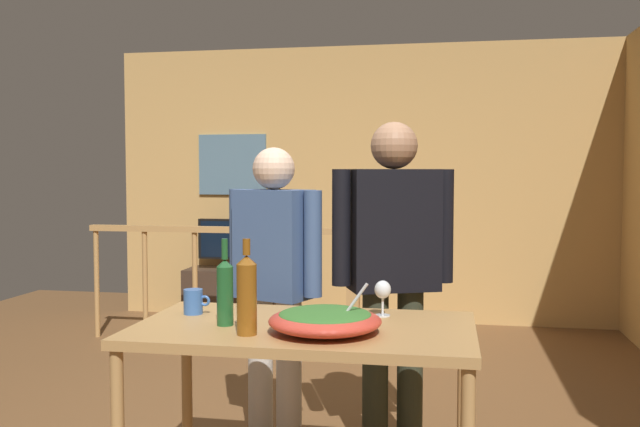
{
  "coord_description": "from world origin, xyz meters",
  "views": [
    {
      "loc": [
        0.82,
        -3.5,
        1.42
      ],
      "look_at": [
        0.25,
        -0.44,
        1.24
      ],
      "focal_mm": 38.82,
      "sensor_mm": 36.0,
      "label": 1
    }
  ],
  "objects_px": {
    "flat_screen_tv": "(232,240)",
    "mug_blue": "(194,302)",
    "tv_console": "(234,295)",
    "wine_glass": "(383,291)",
    "salad_bowl": "(325,319)",
    "serving_table": "(304,345)",
    "wine_bottle_amber": "(247,294)",
    "framed_picture": "(233,165)",
    "wine_bottle_green": "(225,290)",
    "stair_railing": "(266,271)",
    "person_standing_right": "(393,258)",
    "person_standing_left": "(274,274)"
  },
  "relations": [
    {
      "from": "flat_screen_tv",
      "to": "mug_blue",
      "type": "relative_size",
      "value": 5.51
    },
    {
      "from": "tv_console",
      "to": "wine_glass",
      "type": "relative_size",
      "value": 5.84
    },
    {
      "from": "salad_bowl",
      "to": "serving_table",
      "type": "bearing_deg",
      "value": 131.04
    },
    {
      "from": "salad_bowl",
      "to": "wine_bottle_amber",
      "type": "xyz_separation_m",
      "value": [
        -0.29,
        -0.08,
        0.11
      ]
    },
    {
      "from": "framed_picture",
      "to": "mug_blue",
      "type": "relative_size",
      "value": 5.75
    },
    {
      "from": "salad_bowl",
      "to": "wine_bottle_green",
      "type": "relative_size",
      "value": 1.24
    },
    {
      "from": "stair_railing",
      "to": "wine_bottle_green",
      "type": "distance_m",
      "value": 2.91
    },
    {
      "from": "serving_table",
      "to": "wine_bottle_green",
      "type": "relative_size",
      "value": 3.89
    },
    {
      "from": "wine_glass",
      "to": "salad_bowl",
      "type": "bearing_deg",
      "value": -118.3
    },
    {
      "from": "wine_bottle_amber",
      "to": "wine_bottle_green",
      "type": "distance_m",
      "value": 0.19
    },
    {
      "from": "serving_table",
      "to": "mug_blue",
      "type": "distance_m",
      "value": 0.55
    },
    {
      "from": "salad_bowl",
      "to": "mug_blue",
      "type": "relative_size",
      "value": 3.67
    },
    {
      "from": "tv_console",
      "to": "flat_screen_tv",
      "type": "height_order",
      "value": "flat_screen_tv"
    },
    {
      "from": "tv_console",
      "to": "salad_bowl",
      "type": "bearing_deg",
      "value": -67.32
    },
    {
      "from": "flat_screen_tv",
      "to": "wine_bottle_green",
      "type": "bearing_deg",
      "value": -72.69
    },
    {
      "from": "stair_railing",
      "to": "serving_table",
      "type": "distance_m",
      "value": 2.9
    },
    {
      "from": "serving_table",
      "to": "person_standing_right",
      "type": "xyz_separation_m",
      "value": [
        0.3,
        0.7,
        0.27
      ]
    },
    {
      "from": "framed_picture",
      "to": "wine_bottle_amber",
      "type": "xyz_separation_m",
      "value": [
        1.34,
        -4.05,
        -0.54
      ]
    },
    {
      "from": "mug_blue",
      "to": "framed_picture",
      "type": "bearing_deg",
      "value": 105.14
    },
    {
      "from": "framed_picture",
      "to": "wine_bottle_green",
      "type": "bearing_deg",
      "value": -72.77
    },
    {
      "from": "wine_bottle_amber",
      "to": "mug_blue",
      "type": "distance_m",
      "value": 0.48
    },
    {
      "from": "stair_railing",
      "to": "wine_glass",
      "type": "height_order",
      "value": "stair_railing"
    },
    {
      "from": "serving_table",
      "to": "mug_blue",
      "type": "bearing_deg",
      "value": 166.65
    },
    {
      "from": "framed_picture",
      "to": "stair_railing",
      "type": "height_order",
      "value": "framed_picture"
    },
    {
      "from": "tv_console",
      "to": "wine_bottle_amber",
      "type": "distance_m",
      "value": 4.02
    },
    {
      "from": "tv_console",
      "to": "person_standing_right",
      "type": "xyz_separation_m",
      "value": [
        1.73,
        -2.85,
        0.74
      ]
    },
    {
      "from": "tv_console",
      "to": "person_standing_left",
      "type": "xyz_separation_m",
      "value": [
        1.12,
        -2.85,
        0.65
      ]
    },
    {
      "from": "stair_railing",
      "to": "person_standing_right",
      "type": "bearing_deg",
      "value": -59.69
    },
    {
      "from": "framed_picture",
      "to": "wine_glass",
      "type": "bearing_deg",
      "value": -63.29
    },
    {
      "from": "stair_railing",
      "to": "wine_glass",
      "type": "distance_m",
      "value": 2.82
    },
    {
      "from": "person_standing_left",
      "to": "framed_picture",
      "type": "bearing_deg",
      "value": -47.46
    },
    {
      "from": "salad_bowl",
      "to": "person_standing_left",
      "type": "distance_m",
      "value": 0.93
    },
    {
      "from": "tv_console",
      "to": "mug_blue",
      "type": "bearing_deg",
      "value": -75.12
    },
    {
      "from": "wine_glass",
      "to": "person_standing_left",
      "type": "relative_size",
      "value": 0.1
    },
    {
      "from": "mug_blue",
      "to": "person_standing_left",
      "type": "bearing_deg",
      "value": 69.88
    },
    {
      "from": "framed_picture",
      "to": "tv_console",
      "type": "bearing_deg",
      "value": -71.91
    },
    {
      "from": "framed_picture",
      "to": "flat_screen_tv",
      "type": "bearing_deg",
      "value": -73.6
    },
    {
      "from": "wine_bottle_amber",
      "to": "person_standing_left",
      "type": "relative_size",
      "value": 0.24
    },
    {
      "from": "wine_bottle_amber",
      "to": "person_standing_right",
      "type": "distance_m",
      "value": 1.03
    },
    {
      "from": "flat_screen_tv",
      "to": "person_standing_left",
      "type": "relative_size",
      "value": 0.42
    },
    {
      "from": "flat_screen_tv",
      "to": "wine_glass",
      "type": "distance_m",
      "value": 3.72
    },
    {
      "from": "wine_bottle_green",
      "to": "person_standing_left",
      "type": "height_order",
      "value": "person_standing_left"
    },
    {
      "from": "flat_screen_tv",
      "to": "salad_bowl",
      "type": "distance_m",
      "value": 3.96
    },
    {
      "from": "flat_screen_tv",
      "to": "salad_bowl",
      "type": "bearing_deg",
      "value": -67.14
    },
    {
      "from": "flat_screen_tv",
      "to": "person_standing_right",
      "type": "bearing_deg",
      "value": -58.4
    },
    {
      "from": "flat_screen_tv",
      "to": "salad_bowl",
      "type": "relative_size",
      "value": 1.5
    },
    {
      "from": "framed_picture",
      "to": "salad_bowl",
      "type": "distance_m",
      "value": 4.34
    },
    {
      "from": "salad_bowl",
      "to": "wine_bottle_green",
      "type": "distance_m",
      "value": 0.43
    },
    {
      "from": "serving_table",
      "to": "wine_glass",
      "type": "relative_size",
      "value": 8.84
    },
    {
      "from": "stair_railing",
      "to": "person_standing_left",
      "type": "distance_m",
      "value": 2.16
    }
  ]
}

